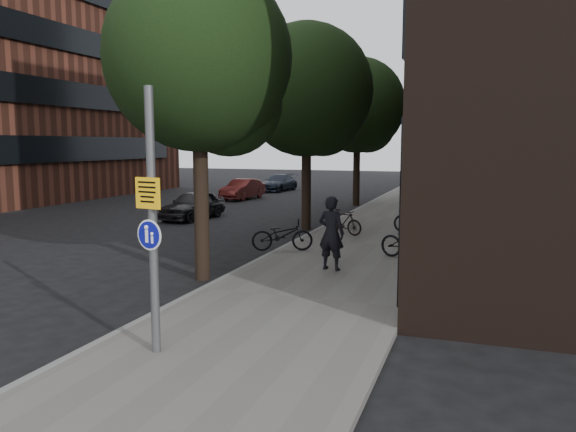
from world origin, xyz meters
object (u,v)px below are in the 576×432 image
at_px(parked_bike_facade_near, 411,242).
at_px(signpost, 152,221).
at_px(pedestrian, 331,233).
at_px(parked_car_near, 193,205).

bearing_deg(parked_bike_facade_near, signpost, -179.30).
height_order(signpost, parked_bike_facade_near, signpost).
distance_m(signpost, pedestrian, 6.55).
bearing_deg(pedestrian, parked_car_near, -34.89).
distance_m(signpost, parked_car_near, 16.37).
height_order(signpost, pedestrian, signpost).
xyz_separation_m(signpost, parked_bike_facade_near, (2.87, 8.33, -1.55)).
distance_m(pedestrian, parked_bike_facade_near, 2.68).
height_order(pedestrian, parked_bike_facade_near, pedestrian).
bearing_deg(signpost, parked_car_near, 127.35).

